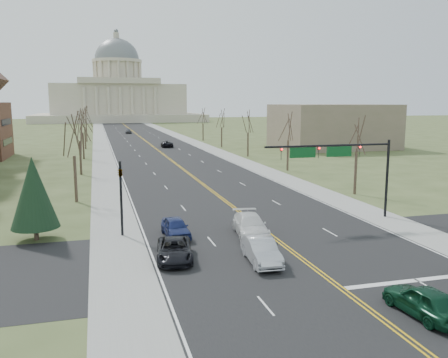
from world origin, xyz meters
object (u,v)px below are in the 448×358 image
car_sb_inner_second (250,225)px  car_far_sb (128,131)px  car_sb_outer_lead (175,250)px  car_far_nb (167,144)px  signal_left (121,190)px  car_nb_inner_lead (424,301)px  car_sb_outer_second (176,227)px  signal_mast (338,157)px  car_sb_inner_lead (261,251)px

car_sb_inner_second → car_far_sb: (-0.77, 128.97, -0.02)m
car_far_sb → car_sb_inner_second: bearing=-89.5°
car_sb_outer_lead → car_far_nb: size_ratio=0.90×
car_sb_outer_lead → signal_left: bearing=121.6°
car_far_nb → signal_left: bearing=82.3°
car_sb_outer_lead → car_far_sb: bearing=95.1°
car_nb_inner_lead → car_far_nb: 92.60m
car_sb_outer_lead → car_sb_outer_second: (0.98, 5.50, 0.06)m
signal_mast → car_nb_inner_lead: signal_mast is taller
car_far_nb → car_far_sb: bearing=-80.7°
signal_mast → car_sb_outer_lead: bearing=-156.3°
signal_mast → car_far_nb: bearing=93.5°
car_nb_inner_lead → car_sb_inner_lead: car_sb_inner_lead is taller
car_nb_inner_lead → car_far_nb: car_nb_inner_lead is taller
signal_left → car_far_sb: signal_left is taller
car_far_nb → car_sb_outer_second: bearing=85.5°
car_sb_inner_lead → car_sb_outer_lead: bearing=163.4°
signal_mast → signal_left: bearing=180.0°
signal_left → car_sb_outer_lead: (3.08, -6.98, -3.00)m
car_nb_inner_lead → car_sb_inner_lead: (-5.15, 9.64, 0.03)m
car_sb_outer_second → car_far_sb: size_ratio=0.93×
signal_left → car_sb_inner_second: signal_left is taller
car_nb_inner_lead → car_sb_outer_second: size_ratio=1.04×
car_far_sb → car_nb_inner_lead: bearing=-88.1°
car_sb_outer_second → car_sb_outer_lead: bearing=-103.0°
car_sb_inner_lead → car_sb_outer_second: (-4.49, 7.57, -0.05)m
signal_mast → car_sb_inner_second: bearing=-163.5°
car_sb_outer_lead → car_nb_inner_lead: bearing=-40.1°
signal_left → car_nb_inner_lead: bearing=-53.7°
signal_left → car_sb_inner_lead: bearing=-46.6°
car_sb_inner_lead → car_sb_inner_second: size_ratio=0.86×
signal_left → car_sb_outer_lead: signal_left is taller
car_sb_inner_lead → car_far_sb: bearing=93.8°
car_far_nb → car_sb_inner_second: bearing=90.0°
signal_mast → car_sb_inner_second: 10.64m
car_far_nb → car_far_sb: 52.64m
car_far_sb → car_sb_inner_lead: bearing=-90.1°
car_sb_inner_second → car_far_sb: 128.97m
signal_left → car_sb_inner_second: size_ratio=1.04×
signal_left → car_far_nb: size_ratio=1.07×
car_nb_inner_lead → car_far_sb: bearing=-92.9°
signal_mast → car_sb_inner_second: size_ratio=2.11×
signal_left → car_sb_outer_second: signal_left is taller
signal_mast → car_far_sb: size_ratio=2.52×
signal_left → car_nb_inner_lead: (13.70, -18.68, -2.91)m
car_nb_inner_lead → car_sb_outer_lead: bearing=-52.5°
signal_mast → car_far_nb: signal_mast is taller
signal_mast → car_sb_outer_second: bearing=-174.3°
signal_left → car_far_sb: bearing=85.9°
signal_left → car_sb_inner_second: (9.89, -2.69, -2.87)m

